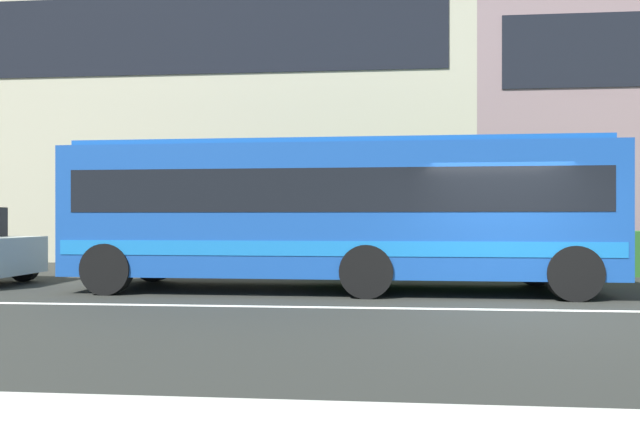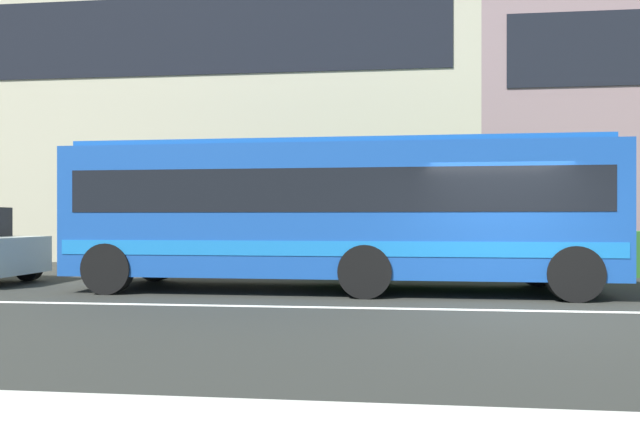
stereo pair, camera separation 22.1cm
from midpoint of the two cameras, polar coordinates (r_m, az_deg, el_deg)
name	(u,v)px [view 2 (the right image)]	position (r m, az deg, el deg)	size (l,w,h in m)	color
ground_plane	(516,311)	(9.38, 20.62, -8.95)	(160.00, 160.00, 0.00)	#272824
lane_centre_line	(516,310)	(9.37, 20.62, -8.92)	(60.00, 0.16, 0.01)	silver
hedge_row_far	(615,253)	(16.13, 29.00, -3.10)	(16.21, 1.10, 1.16)	#275D23
apartment_block_left	(199,104)	(24.98, -12.41, 11.85)	(22.24, 11.40, 13.14)	#B7B193
transit_bus	(335,209)	(11.25, 2.14, 1.12)	(10.80, 2.71, 3.03)	#18479B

